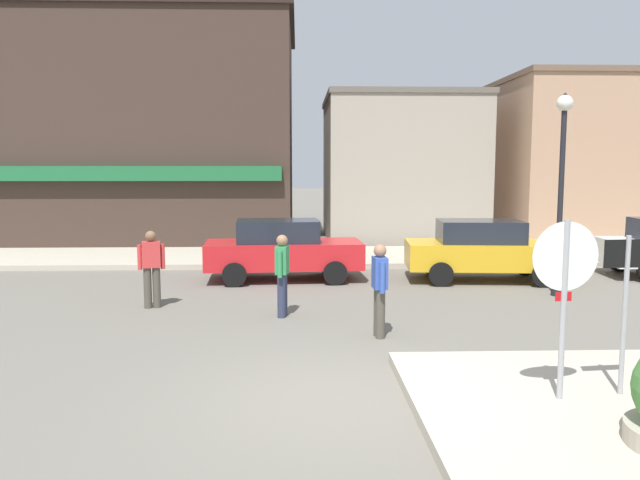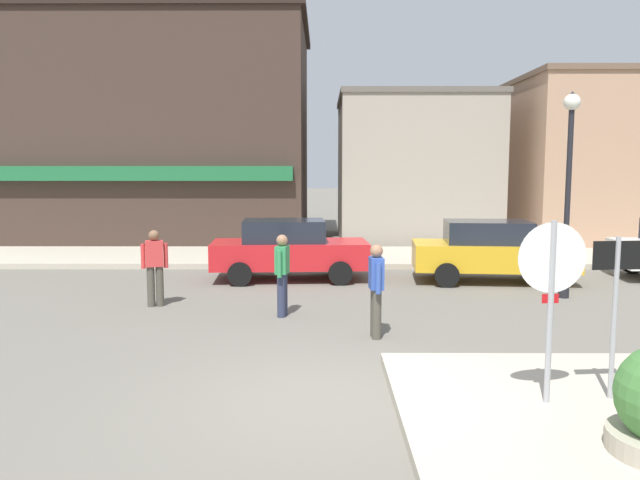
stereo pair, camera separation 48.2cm
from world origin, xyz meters
The scene contains 13 objects.
ground_plane centered at (0.00, 0.00, 0.00)m, with size 160.00×160.00×0.00m, color #6B665B.
kerb_far centered at (0.00, 12.13, 0.07)m, with size 80.00×4.00×0.15m, color #B7AD99.
stop_sign centered at (2.61, -0.42, 1.52)m, with size 0.82×0.10×2.30m.
one_way_sign centered at (3.42, -0.30, 1.33)m, with size 0.60×0.08×2.10m.
lamp_post centered at (5.37, 6.24, 2.96)m, with size 0.36×0.36×4.54m.
parked_car_nearest centered at (-0.93, 8.47, 0.81)m, with size 4.10×2.07×1.56m.
parked_car_second centered at (4.26, 8.18, 0.81)m, with size 4.13×2.13×1.56m.
pedestrian_crossing_near centered at (0.88, 2.91, 0.87)m, with size 0.25×0.56×1.61m.
pedestrian_crossing_far centered at (-3.54, 5.31, 0.87)m, with size 0.55×0.31×1.61m.
pedestrian_kerb_side centered at (-0.82, 4.45, 0.87)m, with size 0.28×0.56×1.61m.
building_corner_shop centered at (-6.30, 18.13, 4.30)m, with size 11.36×8.48×8.60m.
building_storefront_left_near centered at (3.59, 17.86, 2.86)m, with size 6.00×6.52×5.72m.
building_storefront_left_mid centered at (10.79, 17.73, 3.18)m, with size 6.77×8.13×6.34m.
Camera 1 is at (-0.50, -7.52, 2.90)m, focal length 35.00 mm.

